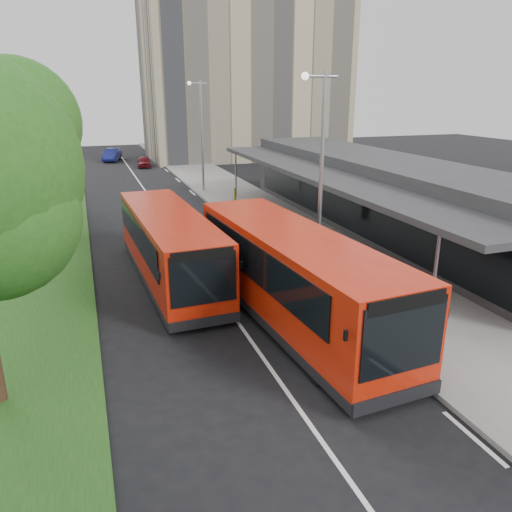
% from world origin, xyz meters
% --- Properties ---
extents(ground, '(120.00, 120.00, 0.00)m').
position_xyz_m(ground, '(0.00, 0.00, 0.00)').
color(ground, black).
rests_on(ground, ground).
extents(pavement, '(5.00, 80.00, 0.15)m').
position_xyz_m(pavement, '(6.00, 20.00, 0.07)').
color(pavement, slate).
rests_on(pavement, ground).
extents(grass_verge, '(5.00, 80.00, 0.10)m').
position_xyz_m(grass_verge, '(-7.00, 20.00, 0.05)').
color(grass_verge, '#1B4616').
rests_on(grass_verge, ground).
extents(lane_centre_line, '(0.12, 70.00, 0.01)m').
position_xyz_m(lane_centre_line, '(0.00, 15.00, 0.01)').
color(lane_centre_line, silver).
rests_on(lane_centre_line, ground).
extents(kerb_dashes, '(0.12, 56.00, 0.01)m').
position_xyz_m(kerb_dashes, '(3.30, 19.00, 0.01)').
color(kerb_dashes, silver).
rests_on(kerb_dashes, ground).
extents(office_block, '(22.00, 12.00, 18.00)m').
position_xyz_m(office_block, '(14.00, 42.00, 9.00)').
color(office_block, tan).
rests_on(office_block, ground).
extents(station_building, '(7.70, 26.00, 4.00)m').
position_xyz_m(station_building, '(10.86, 8.00, 2.04)').
color(station_building, '#2A2A2C').
rests_on(station_building, ground).
extents(tree_mid, '(5.54, 5.54, 8.91)m').
position_xyz_m(tree_mid, '(-7.01, 9.05, 5.75)').
color(tree_mid, black).
rests_on(tree_mid, ground).
extents(tree_far, '(5.04, 5.04, 8.10)m').
position_xyz_m(tree_far, '(-7.01, 21.05, 5.23)').
color(tree_far, black).
rests_on(tree_far, ground).
extents(lamp_post_near, '(1.44, 0.28, 8.00)m').
position_xyz_m(lamp_post_near, '(4.12, 2.00, 4.72)').
color(lamp_post_near, '#919399').
rests_on(lamp_post_near, pavement).
extents(lamp_post_far, '(1.44, 0.28, 8.00)m').
position_xyz_m(lamp_post_far, '(4.12, 22.00, 4.72)').
color(lamp_post_far, '#919399').
rests_on(lamp_post_far, pavement).
extents(bus_main, '(3.63, 11.20, 3.12)m').
position_xyz_m(bus_main, '(1.77, -1.16, 1.60)').
color(bus_main, red).
rests_on(bus_main, ground).
extents(bus_second, '(3.04, 10.21, 2.86)m').
position_xyz_m(bus_second, '(-1.45, 4.02, 1.47)').
color(bus_second, red).
rests_on(bus_second, ground).
extents(litter_bin, '(0.53, 0.53, 0.87)m').
position_xyz_m(litter_bin, '(5.49, 10.26, 0.59)').
color(litter_bin, '#322214').
rests_on(litter_bin, pavement).
extents(bollard, '(0.19, 0.19, 1.00)m').
position_xyz_m(bollard, '(5.26, 17.10, 0.65)').
color(bollard, yellow).
rests_on(bollard, pavement).
extents(car_near, '(1.58, 3.26, 1.07)m').
position_xyz_m(car_near, '(1.53, 36.98, 0.54)').
color(car_near, maroon).
rests_on(car_near, ground).
extents(car_far, '(2.46, 4.33, 1.35)m').
position_xyz_m(car_far, '(-1.22, 42.85, 0.68)').
color(car_far, navy).
rests_on(car_far, ground).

